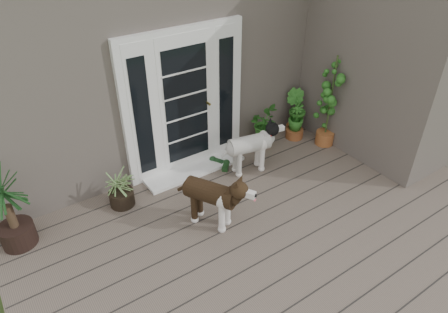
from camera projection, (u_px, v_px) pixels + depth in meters
deck at (292, 248)px, 4.95m from camera, size 6.20×4.60×0.12m
house_main at (136, 38)px, 7.04m from camera, size 7.40×4.00×3.10m
house_wing at (393, 58)px, 6.22m from camera, size 1.60×2.40×3.10m
door_unit at (185, 102)px, 5.74m from camera, size 1.90×0.14×2.15m
door_step at (195, 169)px, 6.19m from camera, size 1.60×0.40×0.05m
brindle_dog at (211, 201)px, 5.04m from camera, size 0.76×0.94×0.73m
white_dog at (249, 151)px, 6.01m from camera, size 0.89×0.51×0.69m
spider_plant at (120, 187)px, 5.38m from camera, size 0.69×0.69×0.60m
yucca at (8, 208)px, 4.62m from camera, size 0.97×0.97×1.12m
herb_a at (263, 129)px, 6.64m from camera, size 0.68×0.68×0.62m
herb_b at (295, 118)px, 6.97m from camera, size 0.49×0.49×0.60m
herb_c at (295, 125)px, 6.88m from camera, size 0.39×0.39×0.49m
sapling at (330, 101)px, 6.40m from camera, size 0.57×0.57×1.60m
clog_left at (217, 161)px, 6.34m from camera, size 0.23×0.30×0.08m
clog_right at (226, 166)px, 6.23m from camera, size 0.27×0.27×0.08m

